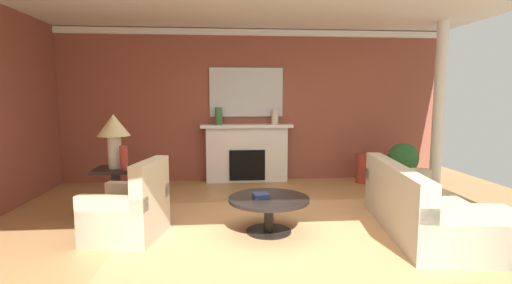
% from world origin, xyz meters
% --- Properties ---
extents(ground_plane, '(9.55, 9.55, 0.00)m').
position_xyz_m(ground_plane, '(0.00, 0.00, 0.00)').
color(ground_plane, tan).
extents(wall_fireplace, '(7.95, 0.12, 3.01)m').
position_xyz_m(wall_fireplace, '(0.00, 2.93, 1.50)').
color(wall_fireplace, brown).
rests_on(wall_fireplace, ground_plane).
extents(crown_moulding, '(7.95, 0.08, 0.12)m').
position_xyz_m(crown_moulding, '(0.00, 2.85, 2.93)').
color(crown_moulding, white).
extents(area_rug, '(3.54, 2.77, 0.01)m').
position_xyz_m(area_rug, '(0.04, -0.17, 0.01)').
color(area_rug, tan).
rests_on(area_rug, ground_plane).
extents(fireplace, '(1.80, 0.35, 1.14)m').
position_xyz_m(fireplace, '(-0.06, 2.72, 0.54)').
color(fireplace, white).
rests_on(fireplace, ground_plane).
extents(mantel_mirror, '(1.45, 0.04, 0.96)m').
position_xyz_m(mantel_mirror, '(-0.06, 2.84, 1.77)').
color(mantel_mirror, silver).
extents(sofa, '(1.17, 2.20, 0.85)m').
position_xyz_m(sofa, '(1.90, -0.30, 0.30)').
color(sofa, '#BCB299').
rests_on(sofa, ground_plane).
extents(armchair_near_window, '(0.95, 0.95, 0.95)m').
position_xyz_m(armchair_near_window, '(-1.64, -0.20, 0.31)').
color(armchair_near_window, '#C1B293').
rests_on(armchair_near_window, ground_plane).
extents(coffee_table, '(1.00, 1.00, 0.45)m').
position_xyz_m(coffee_table, '(0.04, -0.17, 0.34)').
color(coffee_table, black).
rests_on(coffee_table, ground_plane).
extents(side_table, '(0.56, 0.56, 0.70)m').
position_xyz_m(side_table, '(-2.02, 0.63, 0.40)').
color(side_table, black).
rests_on(side_table, ground_plane).
extents(table_lamp, '(0.44, 0.44, 0.75)m').
position_xyz_m(table_lamp, '(-2.02, 0.63, 1.22)').
color(table_lamp, beige).
rests_on(table_lamp, side_table).
extents(vase_on_side_table, '(0.11, 0.11, 0.32)m').
position_xyz_m(vase_on_side_table, '(-1.87, 0.51, 0.86)').
color(vase_on_side_table, '#9E3328').
rests_on(vase_on_side_table, side_table).
extents(vase_mantel_left, '(0.14, 0.14, 0.34)m').
position_xyz_m(vase_mantel_left, '(-0.61, 2.67, 1.31)').
color(vase_mantel_left, '#33703D').
rests_on(vase_mantel_left, fireplace).
extents(vase_tall_corner, '(0.26, 0.26, 0.58)m').
position_xyz_m(vase_tall_corner, '(2.20, 2.42, 0.29)').
color(vase_tall_corner, '#9E3328').
rests_on(vase_tall_corner, ground_plane).
extents(vase_mantel_right, '(0.14, 0.14, 0.30)m').
position_xyz_m(vase_mantel_right, '(0.49, 2.67, 1.30)').
color(vase_mantel_right, beige).
rests_on(vase_mantel_right, fireplace).
extents(book_red_cover, '(0.21, 0.20, 0.06)m').
position_xyz_m(book_red_cover, '(-0.06, -0.18, 0.48)').
color(book_red_cover, navy).
rests_on(book_red_cover, coffee_table).
extents(potted_plant, '(0.56, 0.56, 0.83)m').
position_xyz_m(potted_plant, '(2.80, 1.98, 0.49)').
color(potted_plant, '#BCB29E').
rests_on(potted_plant, ground_plane).
extents(column_white, '(0.20, 0.20, 3.01)m').
position_xyz_m(column_white, '(3.37, 1.86, 1.50)').
color(column_white, white).
rests_on(column_white, ground_plane).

